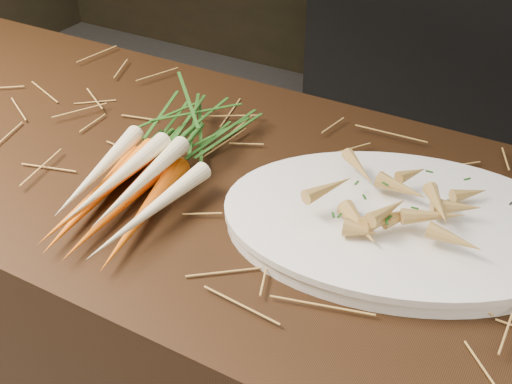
% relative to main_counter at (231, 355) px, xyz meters
% --- Properties ---
extents(main_counter, '(2.40, 0.70, 0.90)m').
position_rel_main_counter_xyz_m(main_counter, '(0.00, 0.00, 0.00)').
color(main_counter, black).
rests_on(main_counter, ground).
extents(straw_bedding, '(1.40, 0.60, 0.02)m').
position_rel_main_counter_xyz_m(straw_bedding, '(0.00, 0.00, 0.46)').
color(straw_bedding, '#AF8D43').
rests_on(straw_bedding, main_counter).
extents(root_veg_bunch, '(0.22, 0.52, 0.09)m').
position_rel_main_counter_xyz_m(root_veg_bunch, '(-0.10, -0.03, 0.50)').
color(root_veg_bunch, '#C73F0A').
rests_on(root_veg_bunch, main_counter).
extents(serving_platter, '(0.60, 0.49, 0.03)m').
position_rel_main_counter_xyz_m(serving_platter, '(0.30, 0.00, 0.46)').
color(serving_platter, white).
rests_on(serving_platter, main_counter).
extents(roasted_veg_heap, '(0.30, 0.26, 0.06)m').
position_rel_main_counter_xyz_m(roasted_veg_heap, '(0.30, 0.00, 0.51)').
color(roasted_veg_heap, '#A06B2F').
rests_on(roasted_veg_heap, serving_platter).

